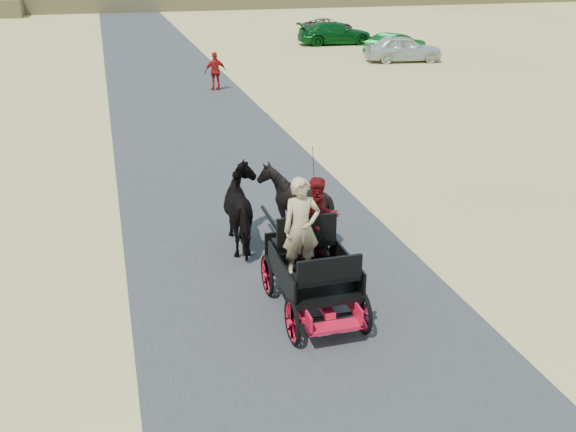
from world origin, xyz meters
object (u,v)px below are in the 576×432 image
object	(u,v)px
car_d	(328,26)
car_b	(395,44)
horse_left	(246,210)
horse_right	(295,204)
pedestrian	(216,71)
carriage	(312,293)
car_c	(335,33)
car_a	(403,49)

from	to	relation	value
car_d	car_b	bearing A→B (deg)	169.85
horse_left	horse_right	world-z (taller)	horse_right
pedestrian	car_d	distance (m)	22.45
carriage	horse_left	xyz separation A→B (m)	(-0.55, 3.00, 0.49)
pedestrian	car_b	world-z (taller)	pedestrian
car_b	car_c	size ratio (longest dim) A/B	0.81
pedestrian	car_c	bearing A→B (deg)	-135.83
pedestrian	car_d	bearing A→B (deg)	-129.25
horse_left	car_a	size ratio (longest dim) A/B	0.46
pedestrian	car_c	xyz separation A→B (m)	(10.42, 12.97, -0.13)
car_b	car_d	world-z (taller)	car_b
car_c	car_b	bearing A→B (deg)	-158.44
car_a	carriage	bearing A→B (deg)	160.56
horse_left	pedestrian	world-z (taller)	pedestrian
horse_right	car_b	distance (m)	27.46
horse_right	car_d	xyz separation A→B (m)	(13.10, 35.77, -0.29)
pedestrian	car_c	size ratio (longest dim) A/B	0.34
carriage	car_c	xyz separation A→B (m)	(12.10, 32.74, 0.38)
carriage	car_c	size ratio (longest dim) A/B	0.47
pedestrian	horse_right	bearing A→B (deg)	79.06
car_a	car_c	xyz separation A→B (m)	(-1.34, 7.90, -0.00)
horse_left	car_d	bearing A→B (deg)	-111.65
car_b	car_d	size ratio (longest dim) A/B	1.02
car_b	pedestrian	bearing A→B (deg)	98.06
car_b	carriage	bearing A→B (deg)	130.25
pedestrian	car_d	size ratio (longest dim) A/B	0.43
car_c	carriage	bearing A→B (deg)	163.83
car_b	car_c	world-z (taller)	car_c
horse_left	car_a	bearing A→B (deg)	-122.63
carriage	car_a	world-z (taller)	car_a
car_a	car_b	world-z (taller)	car_a
car_a	car_b	xyz separation A→B (m)	(0.47, 2.14, -0.06)
car_d	carriage	bearing A→B (deg)	149.17
carriage	pedestrian	xyz separation A→B (m)	(1.69, 19.78, 0.50)
pedestrian	car_d	xyz separation A→B (m)	(11.96, 19.00, -0.31)
car_d	car_a	bearing A→B (deg)	167.71
carriage	horse_right	distance (m)	3.09
pedestrian	carriage	bearing A→B (deg)	78.06
horse_left	carriage	bearing A→B (deg)	100.39
horse_left	car_d	world-z (taller)	horse_left
horse_right	carriage	bearing A→B (deg)	79.61
horse_right	pedestrian	world-z (taller)	pedestrian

